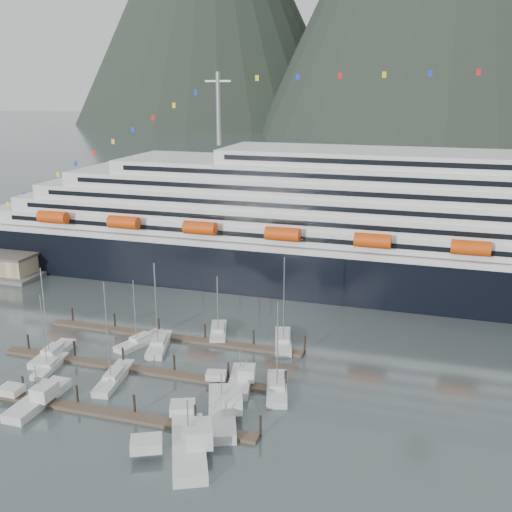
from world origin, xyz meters
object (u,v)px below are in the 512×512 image
object	(u,v)px
sailboat_e	(141,342)
trawler_d	(187,446)
sailboat_h	(277,389)
trawler_c	(221,411)
sailboat_b	(50,366)
sailboat_c	(159,345)
trawler_a	(37,398)
sailboat_g	(283,342)
trawler_e	(240,380)
sailboat_a	(53,354)
sailboat_d	(114,378)
sailboat_f	(218,333)
cruise_ship	(394,236)

from	to	relation	value
sailboat_e	trawler_d	distance (m)	34.32
sailboat_h	trawler_d	bearing A→B (deg)	145.48
trawler_c	sailboat_b	bearing A→B (deg)	58.99
sailboat_c	trawler_d	bearing A→B (deg)	-163.03
sailboat_c	trawler_a	distance (m)	23.65
sailboat_b	sailboat_g	bearing A→B (deg)	-67.45
trawler_c	trawler_e	bearing A→B (deg)	-18.58
sailboat_e	trawler_a	size ratio (longest dim) A/B	1.05
sailboat_g	trawler_a	distance (m)	41.06
sailboat_a	sailboat_e	distance (m)	14.67
sailboat_a	sailboat_h	bearing A→B (deg)	-94.49
sailboat_d	trawler_e	world-z (taller)	sailboat_d
sailboat_f	trawler_a	world-z (taller)	sailboat_f
sailboat_c	sailboat_a	bearing A→B (deg)	103.90
sailboat_d	trawler_c	world-z (taller)	sailboat_d
sailboat_b	sailboat_d	size ratio (longest dim) A/B	0.78
trawler_d	sailboat_c	bearing A→B (deg)	7.03
trawler_c	cruise_ship	bearing A→B (deg)	-37.07
sailboat_h	trawler_c	size ratio (longest dim) A/B	1.04
sailboat_b	sailboat_g	distance (m)	38.74
sailboat_b	trawler_d	xyz separation A→B (m)	(30.09, -14.62, 0.58)
trawler_d	sailboat_e	bearing A→B (deg)	11.85
sailboat_c	sailboat_g	distance (m)	21.48
sailboat_e	sailboat_d	bearing A→B (deg)	-150.64
sailboat_e	trawler_e	world-z (taller)	sailboat_e
sailboat_d	sailboat_a	bearing A→B (deg)	64.02
trawler_a	trawler_c	world-z (taller)	trawler_c
cruise_ship	sailboat_h	distance (m)	54.53
sailboat_c	trawler_c	world-z (taller)	sailboat_c
sailboat_b	trawler_e	world-z (taller)	sailboat_b
sailboat_a	sailboat_d	world-z (taller)	sailboat_d
sailboat_e	sailboat_f	distance (m)	13.84
trawler_d	trawler_a	bearing A→B (deg)	54.10
sailboat_a	sailboat_f	bearing A→B (deg)	-58.32
cruise_ship	trawler_d	world-z (taller)	cruise_ship
sailboat_b	trawler_c	xyz separation A→B (m)	(31.03, -5.49, 0.50)
cruise_ship	sailboat_d	xyz separation A→B (m)	(-36.79, -56.03, -11.60)
sailboat_f	sailboat_h	size ratio (longest dim) A/B	0.80
trawler_a	trawler_d	size ratio (longest dim) A/B	0.86
sailboat_e	sailboat_h	world-z (taller)	sailboat_h
trawler_a	trawler_d	xyz separation A→B (m)	(25.13, -4.77, 0.14)
cruise_ship	sailboat_g	bearing A→B (deg)	-113.44
trawler_e	trawler_a	bearing A→B (deg)	105.83
sailboat_f	trawler_e	size ratio (longest dim) A/B	1.17
sailboat_g	trawler_c	world-z (taller)	sailboat_g
sailboat_d	sailboat_h	world-z (taller)	sailboat_d
sailboat_c	sailboat_e	bearing A→B (deg)	67.85
sailboat_g	trawler_c	bearing A→B (deg)	159.81
sailboat_e	trawler_a	world-z (taller)	sailboat_e
sailboat_b	trawler_a	distance (m)	11.03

